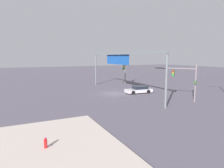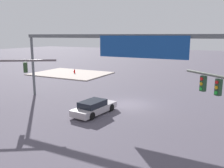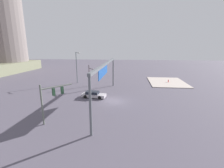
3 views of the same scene
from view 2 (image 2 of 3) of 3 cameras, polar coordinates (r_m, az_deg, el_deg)
The scene contains 7 objects.
ground_plane at distance 24.19m, azimuth 4.07°, elevation -4.80°, with size 191.27×191.27×0.00m, color #534E5B.
sidewalk_corner at distance 43.57m, azimuth -9.64°, elevation 2.44°, with size 12.72×9.40×0.15m, color #BDAEA4.
traffic_signal_near_corner at distance 24.04m, azimuth -23.48°, elevation 2.39°, with size 5.28×3.31×5.18m.
traffic_signal_opposite_side at distance 14.69m, azimuth 24.78°, elevation -2.88°, with size 3.39×2.78×5.07m.
overhead_sign_gantry at distance 21.82m, azimuth 3.82°, elevation 8.78°, with size 22.99×0.43×6.83m.
sedan_car_approaching at distance 21.25m, azimuth -4.25°, elevation -5.49°, with size 2.22×4.70×1.21m.
fire_hydrant_on_curb at distance 43.28m, azimuth -8.82°, elevation 2.96°, with size 0.33×0.22×0.71m.
Camera 2 is at (-9.18, 21.34, 6.73)m, focal length 38.90 mm.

